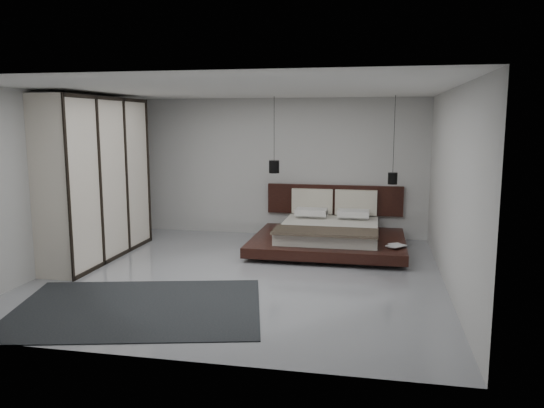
% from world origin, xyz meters
% --- Properties ---
extents(floor, '(6.00, 6.00, 0.00)m').
position_xyz_m(floor, '(0.00, 0.00, 0.00)').
color(floor, gray).
rests_on(floor, ground).
extents(ceiling, '(6.00, 6.00, 0.00)m').
position_xyz_m(ceiling, '(0.00, 0.00, 2.80)').
color(ceiling, white).
rests_on(ceiling, wall_back).
extents(wall_back, '(6.00, 0.00, 6.00)m').
position_xyz_m(wall_back, '(0.00, 3.00, 1.40)').
color(wall_back, '#BABAB8').
rests_on(wall_back, floor).
extents(wall_front, '(6.00, 0.00, 6.00)m').
position_xyz_m(wall_front, '(0.00, -3.00, 1.40)').
color(wall_front, '#BABAB8').
rests_on(wall_front, floor).
extents(wall_left, '(0.00, 6.00, 6.00)m').
position_xyz_m(wall_left, '(-3.00, 0.00, 1.40)').
color(wall_left, '#BABAB8').
rests_on(wall_left, floor).
extents(wall_right, '(0.00, 6.00, 6.00)m').
position_xyz_m(wall_right, '(3.00, 0.00, 1.40)').
color(wall_right, '#BABAB8').
rests_on(wall_right, floor).
extents(lattice_screen, '(0.05, 0.90, 2.60)m').
position_xyz_m(lattice_screen, '(-2.95, 2.45, 1.30)').
color(lattice_screen, black).
rests_on(lattice_screen, floor).
extents(bed, '(2.72, 2.37, 1.07)m').
position_xyz_m(bed, '(1.15, 1.91, 0.28)').
color(bed, black).
rests_on(bed, floor).
extents(book_lower, '(0.31, 0.33, 0.03)m').
position_xyz_m(book_lower, '(2.27, 1.26, 0.27)').
color(book_lower, '#99724C').
rests_on(book_lower, bed).
extents(book_upper, '(0.37, 0.37, 0.02)m').
position_xyz_m(book_upper, '(2.25, 1.23, 0.29)').
color(book_upper, '#99724C').
rests_on(book_upper, book_lower).
extents(pendant_left, '(0.20, 0.20, 1.45)m').
position_xyz_m(pendant_left, '(0.03, 2.33, 1.47)').
color(pendant_left, black).
rests_on(pendant_left, ceiling).
extents(pendant_right, '(0.17, 0.17, 1.62)m').
position_xyz_m(pendant_right, '(2.27, 2.33, 1.30)').
color(pendant_right, black).
rests_on(pendant_right, ceiling).
extents(wardrobe, '(0.66, 2.79, 2.74)m').
position_xyz_m(wardrobe, '(-2.70, 0.55, 1.37)').
color(wardrobe, silver).
rests_on(wardrobe, floor).
extents(rug, '(3.51, 2.86, 0.01)m').
position_xyz_m(rug, '(-0.94, -1.70, 0.01)').
color(rug, black).
rests_on(rug, floor).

